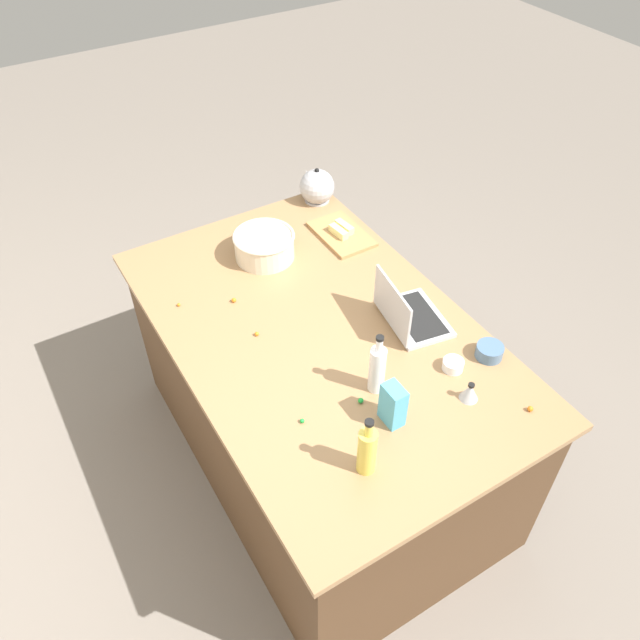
{
  "coord_description": "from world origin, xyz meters",
  "views": [
    {
      "loc": [
        -1.59,
        0.96,
        2.72
      ],
      "look_at": [
        0.0,
        0.0,
        0.95
      ],
      "focal_mm": 35.47,
      "sensor_mm": 36.0,
      "label": 1
    }
  ],
  "objects_px": {
    "cutting_board": "(341,234)",
    "ramekin_medium": "(489,351)",
    "bottle_vinegar": "(377,368)",
    "bottle_oil": "(367,450)",
    "kitchen_timer": "(470,392)",
    "butter_stick_right": "(338,232)",
    "laptop": "(407,314)",
    "mixing_bowl_large": "(264,245)",
    "candy_bag": "(393,405)",
    "kettle": "(317,187)",
    "ramekin_small": "(453,365)",
    "butter_stick_left": "(344,227)"
  },
  "relations": [
    {
      "from": "bottle_oil",
      "to": "butter_stick_left",
      "type": "height_order",
      "value": "bottle_oil"
    },
    {
      "from": "bottle_oil",
      "to": "kitchen_timer",
      "type": "relative_size",
      "value": 3.28
    },
    {
      "from": "butter_stick_right",
      "to": "kitchen_timer",
      "type": "bearing_deg",
      "value": 173.6
    },
    {
      "from": "bottle_oil",
      "to": "cutting_board",
      "type": "relative_size",
      "value": 0.77
    },
    {
      "from": "bottle_vinegar",
      "to": "ramekin_medium",
      "type": "distance_m",
      "value": 0.49
    },
    {
      "from": "ramekin_small",
      "to": "ramekin_medium",
      "type": "relative_size",
      "value": 0.76
    },
    {
      "from": "ramekin_medium",
      "to": "kettle",
      "type": "bearing_deg",
      "value": 0.19
    },
    {
      "from": "cutting_board",
      "to": "ramekin_medium",
      "type": "xyz_separation_m",
      "value": [
        -0.97,
        -0.06,
        0.02
      ]
    },
    {
      "from": "mixing_bowl_large",
      "to": "ramekin_medium",
      "type": "bearing_deg",
      "value": -155.83
    },
    {
      "from": "bottle_vinegar",
      "to": "kitchen_timer",
      "type": "height_order",
      "value": "bottle_vinegar"
    },
    {
      "from": "butter_stick_right",
      "to": "kitchen_timer",
      "type": "height_order",
      "value": "kitchen_timer"
    },
    {
      "from": "bottle_oil",
      "to": "butter_stick_right",
      "type": "height_order",
      "value": "bottle_oil"
    },
    {
      "from": "butter_stick_right",
      "to": "candy_bag",
      "type": "xyz_separation_m",
      "value": [
        -1.02,
        0.43,
        0.05
      ]
    },
    {
      "from": "mixing_bowl_large",
      "to": "kettle",
      "type": "distance_m",
      "value": 0.53
    },
    {
      "from": "laptop",
      "to": "kettle",
      "type": "relative_size",
      "value": 1.6
    },
    {
      "from": "laptop",
      "to": "butter_stick_left",
      "type": "relative_size",
      "value": 3.11
    },
    {
      "from": "kitchen_timer",
      "to": "cutting_board",
      "type": "bearing_deg",
      "value": -7.52
    },
    {
      "from": "laptop",
      "to": "mixing_bowl_large",
      "type": "relative_size",
      "value": 1.2
    },
    {
      "from": "laptop",
      "to": "butter_stick_left",
      "type": "xyz_separation_m",
      "value": [
        0.66,
        -0.12,
        -0.01
      ]
    },
    {
      "from": "bottle_oil",
      "to": "laptop",
      "type": "bearing_deg",
      "value": -47.55
    },
    {
      "from": "cutting_board",
      "to": "candy_bag",
      "type": "xyz_separation_m",
      "value": [
        -1.03,
        0.45,
        0.08
      ]
    },
    {
      "from": "laptop",
      "to": "kettle",
      "type": "distance_m",
      "value": 0.99
    },
    {
      "from": "bottle_vinegar",
      "to": "cutting_board",
      "type": "relative_size",
      "value": 0.82
    },
    {
      "from": "kettle",
      "to": "candy_bag",
      "type": "xyz_separation_m",
      "value": [
        -1.36,
        0.51,
        0.01
      ]
    },
    {
      "from": "mixing_bowl_large",
      "to": "cutting_board",
      "type": "xyz_separation_m",
      "value": [
        -0.04,
        -0.39,
        -0.06
      ]
    },
    {
      "from": "bottle_vinegar",
      "to": "bottle_oil",
      "type": "bearing_deg",
      "value": 139.8
    },
    {
      "from": "laptop",
      "to": "bottle_oil",
      "type": "distance_m",
      "value": 0.74
    },
    {
      "from": "bottle_oil",
      "to": "kettle",
      "type": "distance_m",
      "value": 1.63
    },
    {
      "from": "laptop",
      "to": "kitchen_timer",
      "type": "bearing_deg",
      "value": 173.82
    },
    {
      "from": "cutting_board",
      "to": "ramekin_medium",
      "type": "distance_m",
      "value": 0.98
    },
    {
      "from": "mixing_bowl_large",
      "to": "bottle_oil",
      "type": "bearing_deg",
      "value": 168.39
    },
    {
      "from": "candy_bag",
      "to": "butter_stick_right",
      "type": "bearing_deg",
      "value": -22.59
    },
    {
      "from": "butter_stick_right",
      "to": "ramekin_medium",
      "type": "height_order",
      "value": "same"
    },
    {
      "from": "ramekin_medium",
      "to": "bottle_oil",
      "type": "bearing_deg",
      "value": 103.97
    },
    {
      "from": "bottle_oil",
      "to": "mixing_bowl_large",
      "type": "bearing_deg",
      "value": -11.61
    },
    {
      "from": "laptop",
      "to": "bottle_vinegar",
      "type": "xyz_separation_m",
      "value": [
        -0.23,
        0.31,
        0.06
      ]
    },
    {
      "from": "kettle",
      "to": "kitchen_timer",
      "type": "distance_m",
      "value": 1.44
    },
    {
      "from": "candy_bag",
      "to": "bottle_oil",
      "type": "bearing_deg",
      "value": 121.8
    },
    {
      "from": "butter_stick_left",
      "to": "bottle_oil",
      "type": "bearing_deg",
      "value": 150.3
    },
    {
      "from": "laptop",
      "to": "butter_stick_left",
      "type": "height_order",
      "value": "laptop"
    },
    {
      "from": "candy_bag",
      "to": "ramekin_small",
      "type": "bearing_deg",
      "value": -77.28
    },
    {
      "from": "mixing_bowl_large",
      "to": "kitchen_timer",
      "type": "bearing_deg",
      "value": -167.68
    },
    {
      "from": "bottle_vinegar",
      "to": "mixing_bowl_large",
      "type": "bearing_deg",
      "value": -1.03
    },
    {
      "from": "kettle",
      "to": "butter_stick_right",
      "type": "xyz_separation_m",
      "value": [
        -0.34,
        0.08,
        -0.04
      ]
    },
    {
      "from": "laptop",
      "to": "bottle_oil",
      "type": "xyz_separation_m",
      "value": [
        -0.5,
        0.54,
        0.06
      ]
    },
    {
      "from": "bottle_oil",
      "to": "ramekin_medium",
      "type": "distance_m",
      "value": 0.73
    },
    {
      "from": "laptop",
      "to": "mixing_bowl_large",
      "type": "xyz_separation_m",
      "value": [
        0.7,
        0.3,
        0.02
      ]
    },
    {
      "from": "ramekin_small",
      "to": "kitchen_timer",
      "type": "distance_m",
      "value": 0.15
    },
    {
      "from": "kitchen_timer",
      "to": "bottle_oil",
      "type": "bearing_deg",
      "value": 96.05
    },
    {
      "from": "laptop",
      "to": "kettle",
      "type": "bearing_deg",
      "value": -9.0
    }
  ]
}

